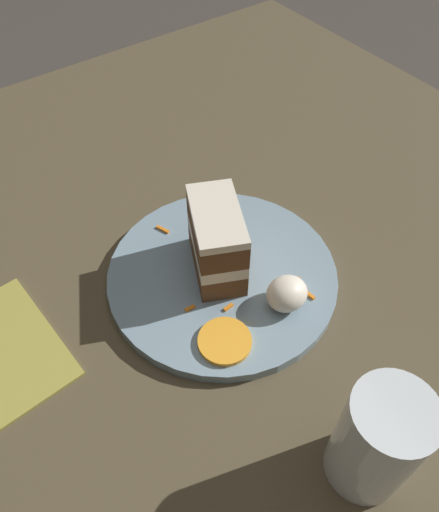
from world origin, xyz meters
name	(u,v)px	position (x,y,z in m)	size (l,w,h in m)	color
ground_plane	(198,265)	(0.00, 0.00, 0.00)	(6.00, 6.00, 0.00)	#38332D
dining_table	(197,258)	(0.00, 0.00, 0.01)	(1.14, 1.07, 0.03)	#4C422D
plate	(220,277)	(0.00, 0.06, 0.03)	(0.28, 0.28, 0.02)	gray
cake_slice	(219,239)	(0.00, 0.04, 0.09)	(0.09, 0.12, 0.09)	brown
cream_dollop	(287,294)	(-0.03, 0.14, 0.06)	(0.05, 0.04, 0.04)	silver
orange_garnish	(225,341)	(0.06, 0.14, 0.05)	(0.06, 0.06, 0.01)	orange
carrot_shreds_scatter	(235,278)	(-0.01, 0.07, 0.04)	(0.14, 0.21, 0.00)	orange
drinking_glass	(375,445)	(0.02, 0.32, 0.08)	(0.07, 0.07, 0.13)	silver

